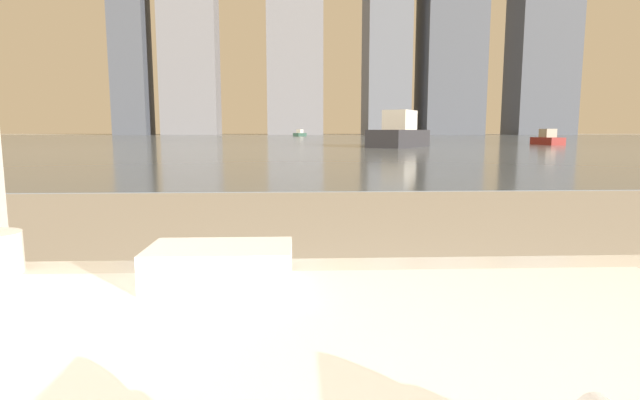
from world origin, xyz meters
TOP-DOWN VIEW (x-y plane):
  - towel_stack at (-0.12, 0.83)m, footprint 0.30×0.18m
  - harbor_water at (0.00, 62.00)m, footprint 180.00×110.00m
  - harbor_boat_0 at (15.98, 31.15)m, footprint 1.01×2.72m
  - harbor_boat_1 at (5.70, 27.45)m, footprint 4.37×5.52m
  - harbor_boat_2 at (0.42, 84.81)m, footprint 2.32×3.16m
  - skyline_tower_0 at (-37.71, 118.00)m, footprint 7.58×7.52m
  - skyline_tower_1 at (-24.48, 118.00)m, footprint 12.65×7.75m
  - skyline_tower_3 at (20.60, 118.00)m, footprint 9.63×13.37m
  - skyline_tower_4 at (35.68, 118.00)m, footprint 13.37×13.29m
  - skyline_tower_5 at (57.57, 118.00)m, footprint 13.90×10.52m

SIDE VIEW (x-z plane):
  - harbor_water at x=0.00m, z-range 0.00..0.01m
  - harbor_boat_0 at x=15.98m, z-range -0.14..0.87m
  - harbor_boat_2 at x=0.42m, z-range -0.16..0.98m
  - towel_stack at x=-0.12m, z-range 0.57..0.65m
  - harbor_boat_1 at x=5.70m, z-range -0.29..1.72m
  - skyline_tower_3 at x=20.60m, z-range 0.00..43.62m
  - skyline_tower_1 at x=-24.48m, z-range 0.00..47.48m
  - skyline_tower_0 at x=-37.71m, z-range 0.00..48.14m
  - skyline_tower_5 at x=57.57m, z-range 0.00..48.75m
  - skyline_tower_4 at x=35.68m, z-range 0.00..56.25m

